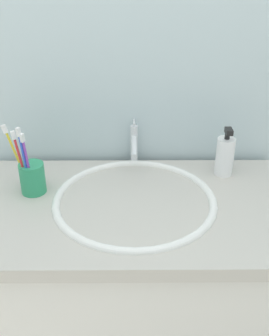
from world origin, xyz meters
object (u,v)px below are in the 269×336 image
at_px(faucet, 134,144).
at_px(soap_dispenser, 225,156).
at_px(toothbrush_red, 20,159).
at_px(toothbrush_cup, 33,178).
at_px(toothbrush_blue, 24,158).
at_px(toothbrush_yellow, 16,154).
at_px(toothbrush_purple, 27,160).

relative_size(faucet, soap_dispenser, 0.91).
height_order(faucet, toothbrush_red, toothbrush_red).
bearing_deg(faucet, toothbrush_cup, -149.35).
bearing_deg(toothbrush_blue, soap_dispenser, 12.03).
xyz_separation_m(toothbrush_cup, soap_dispenser, (0.58, 0.10, 0.02)).
height_order(toothbrush_cup, toothbrush_yellow, toothbrush_yellow).
distance_m(faucet, toothbrush_purple, 0.36).
height_order(toothbrush_yellow, toothbrush_purple, toothbrush_yellow).
bearing_deg(faucet, toothbrush_purple, -146.65).
xyz_separation_m(faucet, soap_dispenser, (0.28, -0.07, -0.01)).
distance_m(toothbrush_red, toothbrush_blue, 0.01).
distance_m(toothbrush_cup, toothbrush_blue, 0.08).
height_order(toothbrush_red, toothbrush_yellow, toothbrush_yellow).
bearing_deg(toothbrush_purple, faucet, 33.35).
height_order(faucet, toothbrush_yellow, toothbrush_yellow).
relative_size(faucet, toothbrush_purple, 0.75).
bearing_deg(toothbrush_cup, toothbrush_blue, -114.59).
relative_size(toothbrush_red, soap_dispenser, 1.24).
xyz_separation_m(toothbrush_cup, toothbrush_blue, (-0.01, -0.02, 0.08)).
relative_size(faucet, toothbrush_red, 0.74).
relative_size(toothbrush_blue, soap_dispenser, 1.32).
relative_size(toothbrush_cup, toothbrush_red, 0.46).
distance_m(toothbrush_blue, toothbrush_purple, 0.01).
bearing_deg(toothbrush_yellow, soap_dispenser, 8.22).
distance_m(toothbrush_red, toothbrush_purple, 0.02).
bearing_deg(faucet, soap_dispenser, -14.29).
height_order(toothbrush_red, toothbrush_purple, toothbrush_red).
bearing_deg(toothbrush_red, faucet, 31.15).
xyz_separation_m(faucet, toothbrush_purple, (-0.30, -0.20, 0.04)).
bearing_deg(faucet, toothbrush_blue, -147.19).
height_order(toothbrush_purple, soap_dispenser, toothbrush_purple).
height_order(toothbrush_cup, toothbrush_blue, toothbrush_blue).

